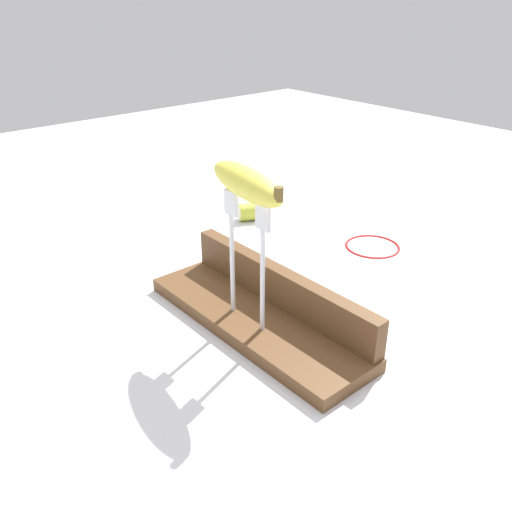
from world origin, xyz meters
TOP-DOWN VIEW (x-y plane):
  - ground_plane at (0.00, 0.00)m, footprint 3.00×3.00m
  - wooden_board at (0.00, 0.00)m, footprint 0.40×0.12m
  - board_backstop at (0.00, 0.05)m, footprint 0.39×0.02m
  - fork_stand_center at (0.00, -0.02)m, footprint 0.09×0.01m
  - banana_raised_center at (-0.00, -0.02)m, footprint 0.18×0.07m
  - banana_chunk_near at (-0.33, 0.27)m, footprint 0.06×0.07m
  - wire_coil at (-0.06, 0.36)m, footprint 0.11×0.11m

SIDE VIEW (x-z plane):
  - ground_plane at x=0.00m, z-range 0.00..0.00m
  - wire_coil at x=-0.06m, z-range 0.00..0.01m
  - wooden_board at x=0.00m, z-range 0.00..0.02m
  - banana_chunk_near at x=-0.33m, z-range 0.00..0.04m
  - board_backstop at x=0.00m, z-range 0.02..0.08m
  - fork_stand_center at x=0.00m, z-range 0.04..0.23m
  - banana_raised_center at x=0.00m, z-range 0.22..0.26m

